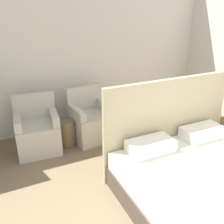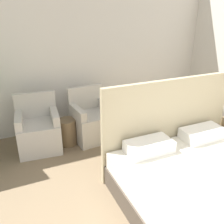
{
  "view_description": "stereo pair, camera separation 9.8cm",
  "coord_description": "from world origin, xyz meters",
  "px_view_note": "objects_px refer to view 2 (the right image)",
  "views": [
    {
      "loc": [
        -1.3,
        -0.17,
        2.11
      ],
      "look_at": [
        0.11,
        2.79,
        0.69
      ],
      "focal_mm": 40.0,
      "sensor_mm": 36.0,
      "label": 1
    },
    {
      "loc": [
        -1.21,
        -0.21,
        2.11
      ],
      "look_at": [
        0.11,
        2.79,
        0.69
      ],
      "focal_mm": 40.0,
      "sensor_mm": 36.0,
      "label": 2
    }
  ],
  "objects_px": {
    "armchair_near_window_left": "(39,132)",
    "side_table": "(67,132)",
    "armchair_near_window_right": "(92,123)",
    "bed": "(218,193)"
  },
  "relations": [
    {
      "from": "armchair_near_window_left",
      "to": "armchair_near_window_right",
      "type": "relative_size",
      "value": 1.0
    },
    {
      "from": "bed",
      "to": "armchair_near_window_right",
      "type": "relative_size",
      "value": 2.47
    },
    {
      "from": "bed",
      "to": "side_table",
      "type": "xyz_separation_m",
      "value": [
        -1.09,
        2.1,
        -0.05
      ]
    },
    {
      "from": "armchair_near_window_right",
      "to": "bed",
      "type": "bearing_deg",
      "value": -79.03
    },
    {
      "from": "armchair_near_window_right",
      "to": "side_table",
      "type": "distance_m",
      "value": 0.44
    },
    {
      "from": "armchair_near_window_left",
      "to": "armchair_near_window_right",
      "type": "distance_m",
      "value": 0.87
    },
    {
      "from": "bed",
      "to": "armchair_near_window_right",
      "type": "distance_m",
      "value": 2.22
    },
    {
      "from": "armchair_near_window_left",
      "to": "side_table",
      "type": "height_order",
      "value": "armchair_near_window_left"
    },
    {
      "from": "armchair_near_window_right",
      "to": "side_table",
      "type": "height_order",
      "value": "armchair_near_window_right"
    },
    {
      "from": "side_table",
      "to": "bed",
      "type": "bearing_deg",
      "value": -62.56
    }
  ]
}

